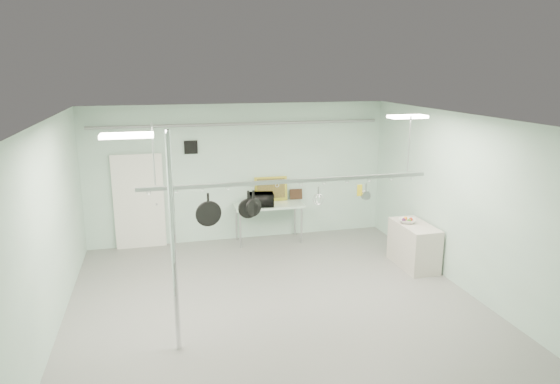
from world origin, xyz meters
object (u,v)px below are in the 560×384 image
object	(u,v)px
fruit_bowl	(407,221)
skillet_left	(208,210)
chrome_pole	(173,245)
coffee_canister	(270,202)
prep_table	(269,207)
skillet_right	(254,203)
skillet_mid	(248,205)
side_cabinet	(414,245)
microwave	(262,200)
pot_rack	(289,180)

from	to	relation	value
fruit_bowl	skillet_left	world-z (taller)	skillet_left
chrome_pole	coffee_canister	size ratio (longest dim) A/B	15.15
prep_table	skillet_left	size ratio (longest dim) A/B	2.93
skillet_right	skillet_mid	bearing A→B (deg)	153.81
side_cabinet	skillet_left	xyz separation A→B (m)	(-4.26, -1.10, 1.36)
fruit_bowl	side_cabinet	bearing A→B (deg)	-50.04
side_cabinet	fruit_bowl	bearing A→B (deg)	129.96
chrome_pole	skillet_right	size ratio (longest dim) A/B	7.44
side_cabinet	coffee_canister	distance (m)	3.31
chrome_pole	skillet_left	distance (m)	1.09
chrome_pole	skillet_right	world-z (taller)	chrome_pole
microwave	skillet_mid	distance (m)	3.42
pot_rack	microwave	xyz separation A→B (m)	(0.21, 3.20, -1.17)
prep_table	microwave	world-z (taller)	microwave
fruit_bowl	pot_rack	bearing A→B (deg)	-156.53
chrome_pole	skillet_mid	size ratio (longest dim) A/B	6.89
coffee_canister	fruit_bowl	xyz separation A→B (m)	(2.43, -1.91, -0.07)
microwave	skillet_mid	size ratio (longest dim) A/B	1.17
side_cabinet	microwave	xyz separation A→B (m)	(-2.74, 2.10, 0.61)
chrome_pole	side_cabinet	size ratio (longest dim) A/B	2.67
skillet_right	pot_rack	bearing A→B (deg)	-26.19
pot_rack	coffee_canister	world-z (taller)	pot_rack
coffee_canister	skillet_left	xyz separation A→B (m)	(-1.72, -3.15, 0.80)
prep_table	coffee_canister	distance (m)	0.24
microwave	skillet_right	xyz separation A→B (m)	(-0.81, -3.20, 0.81)
chrome_pole	pot_rack	size ratio (longest dim) A/B	0.67
side_cabinet	chrome_pole	bearing A→B (deg)	-157.59
microwave	fruit_bowl	size ratio (longest dim) A/B	1.61
prep_table	skillet_left	bearing A→B (deg)	-117.44
microwave	skillet_left	xyz separation A→B (m)	(-1.53, -3.20, 0.76)
pot_rack	microwave	bearing A→B (deg)	86.17
pot_rack	coffee_canister	distance (m)	3.40
pot_rack	coffee_canister	xyz separation A→B (m)	(0.41, 3.15, -1.22)
pot_rack	skillet_right	world-z (taller)	pot_rack
chrome_pole	microwave	xyz separation A→B (m)	(2.11, 4.10, -0.54)
chrome_pole	skillet_right	bearing A→B (deg)	34.51
side_cabinet	skillet_left	distance (m)	4.61
chrome_pole	skillet_right	distance (m)	1.61
pot_rack	skillet_mid	world-z (taller)	pot_rack
pot_rack	skillet_mid	distance (m)	0.77
prep_table	skillet_left	xyz separation A→B (m)	(-1.71, -3.30, 0.98)
fruit_bowl	skillet_right	bearing A→B (deg)	-160.23
chrome_pole	fruit_bowl	size ratio (longest dim) A/B	9.44
pot_rack	skillet_right	bearing A→B (deg)	180.00
fruit_bowl	skillet_mid	size ratio (longest dim) A/B	0.73
prep_table	skillet_left	world-z (taller)	skillet_left
chrome_pole	pot_rack	world-z (taller)	chrome_pole
prep_table	fruit_bowl	xyz separation A→B (m)	(2.44, -2.07, 0.11)
microwave	coffee_canister	world-z (taller)	microwave
skillet_left	skillet_right	world-z (taller)	same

